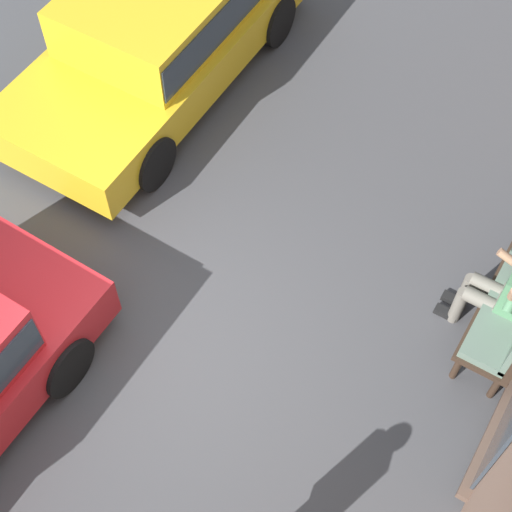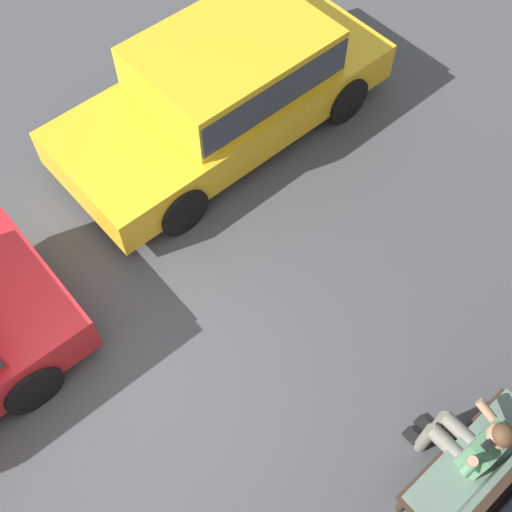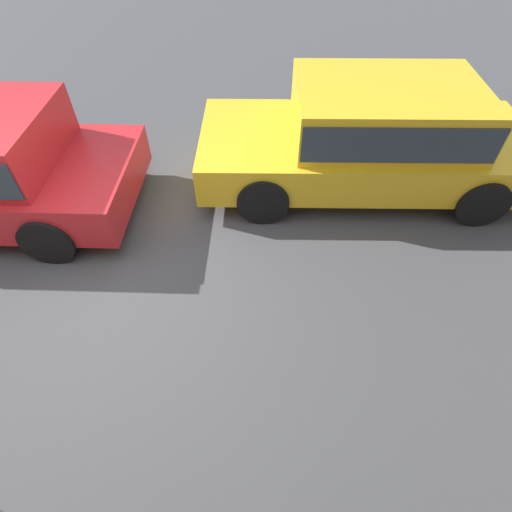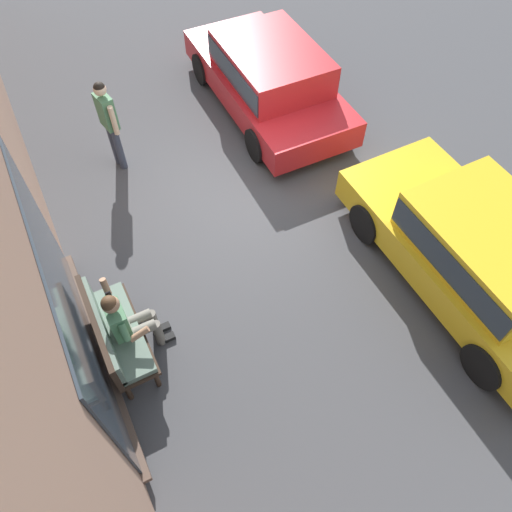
{
  "view_description": "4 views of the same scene",
  "coord_description": "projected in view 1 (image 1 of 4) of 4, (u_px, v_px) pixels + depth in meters",
  "views": [
    {
      "loc": [
        2.4,
        2.6,
        7.07
      ],
      "look_at": [
        -0.86,
        0.62,
        1.13
      ],
      "focal_mm": 55.0,
      "sensor_mm": 36.0,
      "label": 1
    },
    {
      "loc": [
        0.49,
        2.6,
        6.35
      ],
      "look_at": [
        -1.69,
        0.13,
        1.08
      ],
      "focal_mm": 45.0,
      "sensor_mm": 36.0,
      "label": 2
    },
    {
      "loc": [
        -1.73,
        2.6,
        3.52
      ],
      "look_at": [
        -1.7,
        0.44,
        1.16
      ],
      "focal_mm": 28.0,
      "sensor_mm": 36.0,
      "label": 3
    },
    {
      "loc": [
        -5.48,
        2.6,
        6.44
      ],
      "look_at": [
        -1.86,
        0.75,
        0.82
      ],
      "focal_mm": 35.0,
      "sensor_mm": 36.0,
      "label": 4
    }
  ],
  "objects": [
    {
      "name": "ground_plane",
      "position": [
        158.0,
        353.0,
        7.79
      ],
      "size": [
        60.0,
        60.0,
        0.0
      ],
      "primitive_type": "plane",
      "color": "#424244"
    },
    {
      "name": "person_on_phone",
      "position": [
        504.0,
        290.0,
        7.34
      ],
      "size": [
        0.73,
        0.74,
        1.37
      ],
      "color": "#6B665B",
      "rests_on": "ground_plane"
    },
    {
      "name": "parked_car_near",
      "position": [
        159.0,
        28.0,
        9.22
      ],
      "size": [
        4.37,
        1.93,
        1.39
      ],
      "color": "gold",
      "rests_on": "ground_plane"
    }
  ]
}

